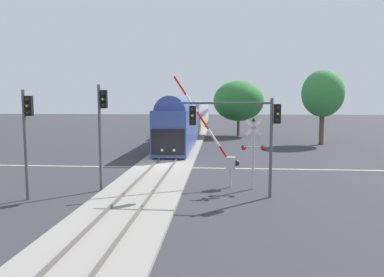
% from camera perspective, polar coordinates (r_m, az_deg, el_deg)
% --- Properties ---
extents(ground_plane, '(220.00, 220.00, 0.00)m').
position_cam_1_polar(ground_plane, '(27.60, -4.49, -4.58)').
color(ground_plane, '#333338').
extents(road_centre_stripe, '(44.00, 0.20, 0.01)m').
position_cam_1_polar(road_centre_stripe, '(27.60, -4.49, -4.57)').
color(road_centre_stripe, beige).
rests_on(road_centre_stripe, ground).
extents(railway_track, '(4.40, 80.00, 0.32)m').
position_cam_1_polar(railway_track, '(27.58, -4.49, -4.39)').
color(railway_track, gray).
rests_on(railway_track, ground).
extents(commuter_train, '(3.04, 61.09, 5.16)m').
position_cam_1_polar(commuter_train, '(57.87, 0.17, 3.67)').
color(commuter_train, '#384C93').
rests_on(commuter_train, railway_track).
extents(crossing_gate_near, '(3.83, 0.40, 6.46)m').
position_cam_1_polar(crossing_gate_near, '(21.01, 4.97, -2.10)').
color(crossing_gate_near, '#B7B7BC').
rests_on(crossing_gate_near, ground).
extents(crossing_signal_mast, '(1.36, 0.44, 4.12)m').
position_cam_1_polar(crossing_signal_mast, '(20.70, 9.67, -1.14)').
color(crossing_signal_mast, '#B2B2B7').
rests_on(crossing_signal_mast, ground).
extents(traffic_signal_median, '(0.53, 0.38, 5.93)m').
position_cam_1_polar(traffic_signal_median, '(20.51, -14.09, 2.78)').
color(traffic_signal_median, '#4C4C51').
rests_on(traffic_signal_median, ground).
extents(traffic_signal_near_left, '(0.53, 0.38, 5.59)m').
position_cam_1_polar(traffic_signal_near_left, '(19.84, -24.64, 1.68)').
color(traffic_signal_near_left, '#4C4C51').
rests_on(traffic_signal_near_left, ground).
extents(traffic_signal_near_right, '(5.23, 0.38, 5.18)m').
position_cam_1_polar(traffic_signal_near_right, '(18.79, 8.17, 2.49)').
color(traffic_signal_near_right, '#4C4C51').
rests_on(traffic_signal_near_right, ground).
extents(maple_right_background, '(4.75, 4.75, 8.59)m').
position_cam_1_polar(maple_right_background, '(44.22, 19.96, 6.67)').
color(maple_right_background, brown).
rests_on(maple_right_background, ground).
extents(elm_centre_background, '(7.16, 7.16, 7.93)m').
position_cam_1_polar(elm_centre_background, '(52.11, 7.36, 5.92)').
color(elm_centre_background, brown).
rests_on(elm_centre_background, ground).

